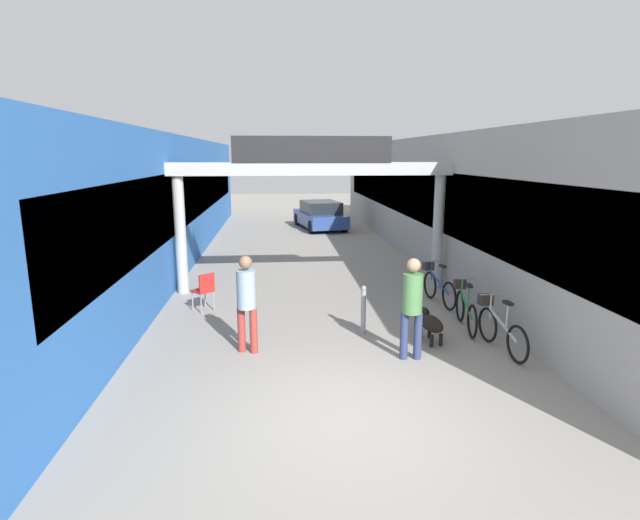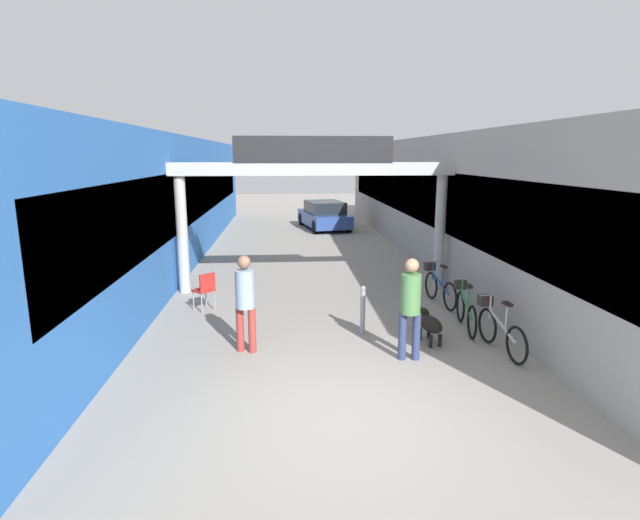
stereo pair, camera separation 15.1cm
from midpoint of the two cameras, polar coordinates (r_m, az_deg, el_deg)
The scene contains 13 objects.
ground_plane at distance 7.17m, azimuth 3.24°, elevation -17.42°, with size 80.00×80.00×0.00m, color gray.
storefront_left at distance 17.77m, azimuth -18.15°, elevation 6.58°, with size 3.00×26.00×4.07m.
storefront_right at distance 18.25m, azimuth 14.90°, elevation 6.90°, with size 3.00×26.00×4.07m.
arcade_sign_gateway at distance 12.78m, azimuth -0.42°, elevation 8.72°, with size 7.40×0.47×3.97m.
pedestrian_with_dog at distance 8.71m, azimuth 10.81°, elevation -4.75°, with size 0.39×0.37×1.80m.
pedestrian_companion at distance 8.99m, azimuth -8.08°, elevation -4.22°, with size 0.44×0.44×1.78m.
dog_on_leash at distance 9.80m, azimuth 12.76°, elevation -7.00°, with size 0.45×0.85×0.60m.
bicycle_silver_nearest at distance 9.72m, azimuth 20.15°, elevation -7.26°, with size 0.46×1.69×0.98m.
bicycle_green_second at distance 10.73m, azimuth 16.64°, elevation -5.23°, with size 0.46×1.68×0.98m.
bicycle_blue_third at distance 12.33m, azimuth 13.72°, elevation -2.85°, with size 0.46×1.68×0.98m.
bollard_post_metal at distance 9.99m, azimuth 5.34°, elevation -5.65°, with size 0.10×0.10×0.98m.
cafe_chair_red_nearer at distance 11.65m, azimuth -12.62°, elevation -3.13°, with size 0.57×0.57×0.89m.
parked_car_blue at distance 24.20m, azimuth 0.66°, elevation 5.13°, with size 2.44×4.25×1.33m.
Camera 2 is at (-0.77, -6.20, 3.51)m, focal length 28.00 mm.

